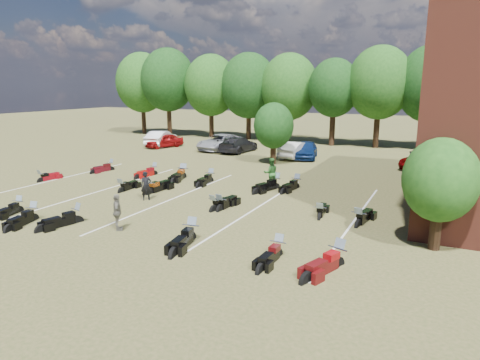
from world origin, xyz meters
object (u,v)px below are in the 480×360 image
Objects in this scene: person_green at (271,173)px; motorcycle_3 at (77,223)px; motorcycle_14 at (111,170)px; car_4 at (306,150)px; person_grey at (117,212)px; car_0 at (164,141)px; motorcycle_7 at (41,182)px; person_black at (146,186)px.

motorcycle_3 is (-5.49, -10.42, -0.94)m from person_green.
motorcycle_3 reaches higher than motorcycle_14.
car_4 is 2.72× the size of person_grey.
motorcycle_3 is at bearing -42.53° from car_0.
motorcycle_14 is (-9.88, 10.32, -0.82)m from person_grey.
motorcycle_3 is at bearing 153.06° from motorcycle_7.
person_black is at bearing -35.84° from car_0.
person_grey is (-3.02, -10.39, -0.12)m from person_green.
person_green reaches higher than person_grey.
motorcycle_14 is (1.38, 5.06, 0.00)m from motorcycle_7.
person_black is 0.98× the size of person_grey.
motorcycle_3 is (10.99, -22.06, -0.69)m from car_0.
person_grey is 0.77× the size of motorcycle_14.
person_green is at bearing -14.25° from car_0.
person_green is at bearing -156.18° from motorcycle_7.
motorcycle_7 is (-12.94, -16.63, -0.76)m from car_4.
motorcycle_7 is 0.94× the size of motorcycle_14.
motorcycle_3 is at bearing 26.72° from person_green.
car_0 is at bearing 131.02° from motorcycle_3.
person_black is at bearing -25.74° from motorcycle_14.
car_0 is at bearing -9.07° from person_grey.
person_green is at bearing 5.09° from person_black.
motorcycle_14 is at bearing 140.16° from motorcycle_3.
person_green reaches higher than car_4.
car_0 is 20.18m from person_green.
motorcycle_3 is (-4.14, -21.92, -0.76)m from car_4.
motorcycle_7 is (-8.79, 5.29, 0.00)m from motorcycle_3.
person_black reaches higher than car_4.
person_green is 12.94m from motorcycle_14.
person_green is at bearing -95.56° from car_4.
car_4 is at bearing 93.82° from motorcycle_3.
person_grey is 2.60m from motorcycle_3.
car_4 is 11.59m from person_green.
person_grey is (2.09, -4.64, 0.01)m from person_black.
person_green reaches higher than motorcycle_7.
person_green is (1.35, -11.51, 0.18)m from car_4.
motorcycle_14 is at bearing -147.19° from car_4.
person_green is 1.15× the size of person_grey.
car_0 is 2.54× the size of person_black.
person_grey is (-1.68, -21.90, 0.06)m from car_4.
person_grey reaches higher than motorcycle_3.
person_grey is 14.31m from motorcycle_14.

